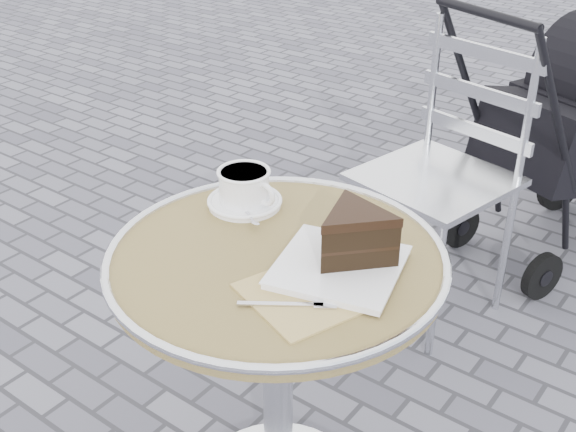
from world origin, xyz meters
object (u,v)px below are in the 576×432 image
Objects in this scene: cafe_table at (277,318)px; cake_plate_set at (350,243)px; bistro_chair at (458,143)px; cappuccino_set at (245,190)px.

cake_plate_set reaches higher than cafe_table.
cake_plate_set is 0.41× the size of bistro_chair.
cake_plate_set is 1.04m from bistro_chair.
cafe_table is at bearing -74.13° from bistro_chair.
cappuccino_set is 0.35m from cake_plate_set.
cake_plate_set reaches higher than cappuccino_set.
bistro_chair is at bearing 87.26° from cake_plate_set.
bistro_chair is (0.12, 0.92, -0.17)m from cappuccino_set.
cafe_table is 0.77× the size of bistro_chair.
cafe_table is 1.89× the size of cake_plate_set.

